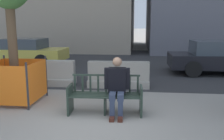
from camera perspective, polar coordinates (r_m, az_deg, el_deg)
name	(u,v)px	position (r m, az deg, el deg)	size (l,w,h in m)	color
ground_plane	(89,126)	(5.24, -5.25, -12.60)	(200.00, 200.00, 0.00)	gray
street_asphalt	(120,62)	(13.61, 1.86, 1.90)	(120.00, 12.00, 0.01)	#333335
street_bench	(105,97)	(5.79, -1.54, -6.12)	(1.71, 0.59, 0.88)	#28382D
seated_person	(117,85)	(5.64, 1.14, -3.48)	(0.58, 0.73, 1.31)	black
jersey_barrier_centre	(119,76)	(8.22, 1.50, -1.49)	(2.01, 0.72, 0.84)	#9E998E
jersey_barrier_left	(46,75)	(8.77, -14.95, -1.08)	(2.02, 0.75, 0.84)	#ADA89E
construction_fence	(15,80)	(7.08, -21.25, -2.19)	(1.28, 1.28, 1.16)	#2D2D33
car_taxi_near	(23,52)	(13.45, -19.57, 3.97)	(4.39, 1.99, 1.32)	#DBC64C
car_sedan_mid	(222,57)	(11.24, 23.76, 2.66)	(4.32, 1.90, 1.36)	black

